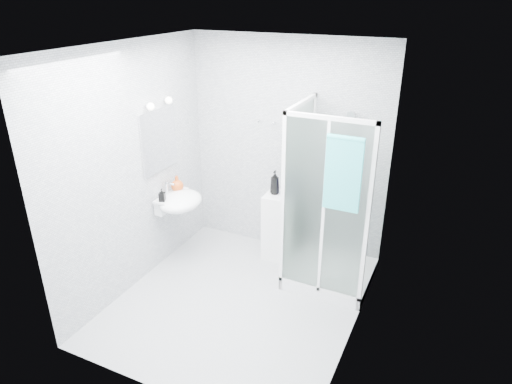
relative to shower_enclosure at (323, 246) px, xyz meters
The scene contains 12 objects.
room 1.33m from the shower_enclosure, 131.13° to the right, with size 2.40×2.60×2.60m.
shower_enclosure is the anchor object (origin of this frame).
wall_basin 1.72m from the shower_enclosure, 169.19° to the right, with size 0.46×0.56×0.35m.
mirror 2.16m from the shower_enclosure, behind, with size 0.02×0.60×0.70m, color white.
vanity_lights 2.35m from the shower_enclosure, behind, with size 0.10×0.40×0.08m.
wall_hooks 1.57m from the shower_enclosure, 151.98° to the left, with size 0.23×0.06×0.03m.
storage_cabinet 0.69m from the shower_enclosure, 156.98° to the left, with size 0.35×0.37×0.83m.
hand_towel 1.16m from the shower_enclosure, 57.76° to the right, with size 0.34×0.05×0.73m.
shampoo_bottle_a 0.92m from the shower_enclosure, 158.61° to the left, with size 0.11×0.11×0.29m, color black.
shampoo_bottle_b 0.81m from the shower_enclosure, 151.35° to the left, with size 0.11×0.11×0.25m, color #170E57.
soap_dispenser_orange 1.83m from the shower_enclosure, behind, with size 0.15×0.15×0.19m, color #B74815.
soap_dispenser_black 1.87m from the shower_enclosure, 163.73° to the right, with size 0.07×0.07×0.15m, color black.
Camera 1 is at (1.85, -3.47, 3.04)m, focal length 32.00 mm.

